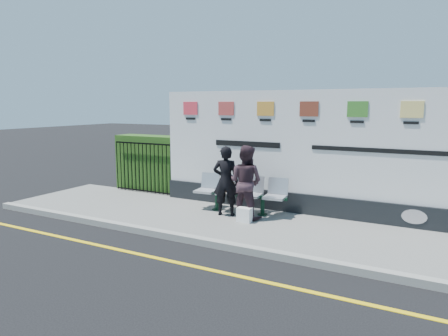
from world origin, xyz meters
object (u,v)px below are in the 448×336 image
Objects in this scene: woman_left at (226,181)px; woman_right at (246,182)px; bench at (239,203)px; billboard at (308,161)px.

woman_right is (0.53, -0.01, 0.02)m from woman_left.
woman_right is at bearing 160.98° from woman_left.
woman_left is 0.98× the size of woman_right.
billboard is at bearing 20.40° from bench.
billboard is 3.46× the size of bench.
billboard is at bearing -132.50° from woman_right.
bench is 0.80m from woman_right.
billboard reaches higher than bench.
woman_right is at bearing -137.26° from billboard.
woman_left is (-1.69, -1.07, -0.46)m from billboard.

